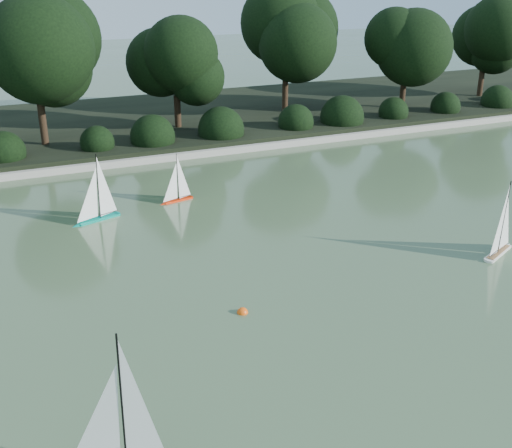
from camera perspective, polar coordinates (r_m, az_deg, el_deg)
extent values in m
plane|color=#3B4F2F|center=(9.97, 7.56, -7.73)|extent=(80.00, 80.00, 0.00)
cube|color=gray|center=(17.64, -7.66, 5.96)|extent=(40.00, 0.35, 0.18)
cube|color=black|center=(21.38, -10.79, 8.77)|extent=(40.00, 8.00, 0.30)
cylinder|color=black|center=(18.74, -18.39, 8.32)|extent=(0.20, 0.20, 1.66)
sphere|color=black|center=(18.41, -19.16, 14.43)|extent=(2.66, 2.66, 2.66)
cylinder|color=black|center=(20.01, -6.97, 9.51)|extent=(0.20, 0.20, 1.26)
sphere|color=black|center=(19.74, -7.18, 13.97)|extent=(2.10, 2.10, 2.10)
cylinder|color=black|center=(22.06, 2.60, 11.42)|extent=(0.20, 0.20, 1.73)
sphere|color=black|center=(21.77, 2.70, 16.93)|extent=(2.80, 2.80, 2.80)
cylinder|color=black|center=(23.22, 12.89, 11.13)|extent=(0.20, 0.20, 1.48)
sphere|color=black|center=(22.96, 13.30, 15.71)|extent=(2.52, 2.52, 2.52)
cylinder|color=black|center=(26.21, 19.33, 11.58)|extent=(0.20, 0.20, 1.40)
sphere|color=black|center=(25.99, 19.81, 15.27)|extent=(2.24, 2.24, 2.24)
sphere|color=black|center=(17.80, -21.06, 6.02)|extent=(1.10, 1.10, 1.10)
sphere|color=black|center=(17.98, -14.71, 6.93)|extent=(1.10, 1.10, 1.10)
sphere|color=black|center=(18.38, -8.53, 7.73)|extent=(1.10, 1.10, 1.10)
sphere|color=black|center=(18.99, -2.66, 8.41)|extent=(1.10, 1.10, 1.10)
sphere|color=black|center=(19.78, 2.80, 8.96)|extent=(1.10, 1.10, 1.10)
sphere|color=black|center=(20.73, 7.83, 9.39)|extent=(1.10, 1.10, 1.10)
sphere|color=black|center=(21.83, 12.39, 9.72)|extent=(1.10, 1.10, 1.10)
sphere|color=black|center=(23.04, 16.49, 9.97)|extent=(1.10, 1.10, 1.10)
sphere|color=black|center=(24.37, 20.18, 10.15)|extent=(1.10, 1.10, 1.10)
cylinder|color=black|center=(6.65, -11.93, -15.45)|extent=(0.03, 0.03, 1.64)
cube|color=silver|center=(12.55, 20.73, -2.32)|extent=(0.88, 0.55, 0.09)
cone|color=silver|center=(13.01, 21.53, -1.58)|extent=(0.24, 0.24, 0.18)
cylinder|color=silver|center=(12.16, 19.99, -3.00)|extent=(0.14, 0.14, 0.09)
cube|color=olive|center=(12.53, 20.76, -2.12)|extent=(0.80, 0.48, 0.01)
cylinder|color=black|center=(12.25, 21.11, 0.76)|extent=(0.02, 0.02, 1.39)
cylinder|color=black|center=(12.30, 20.39, -2.26)|extent=(0.38, 0.19, 0.01)
cube|color=red|center=(14.49, -6.96, 2.18)|extent=(0.69, 0.29, 0.07)
cone|color=red|center=(14.31, -8.32, 1.85)|extent=(0.16, 0.16, 0.14)
cylinder|color=red|center=(14.65, -5.81, 2.45)|extent=(0.10, 0.10, 0.07)
cylinder|color=black|center=(14.33, -6.94, 4.32)|extent=(0.02, 0.02, 1.06)
cylinder|color=black|center=(14.55, -6.35, 2.60)|extent=(0.31, 0.08, 0.01)
cube|color=#008670|center=(13.69, -13.82, 0.53)|extent=(0.90, 0.46, 0.09)
cone|color=#008670|center=(13.48, -15.72, -0.02)|extent=(0.23, 0.23, 0.18)
cylinder|color=#008670|center=(13.89, -12.24, 0.98)|extent=(0.14, 0.14, 0.09)
cylinder|color=black|center=(13.47, -13.94, 3.48)|extent=(0.02, 0.02, 1.38)
cylinder|color=black|center=(13.77, -13.00, 1.16)|extent=(0.39, 0.15, 0.01)
sphere|color=#F4520C|center=(9.86, -1.21, -7.89)|extent=(0.17, 0.17, 0.17)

